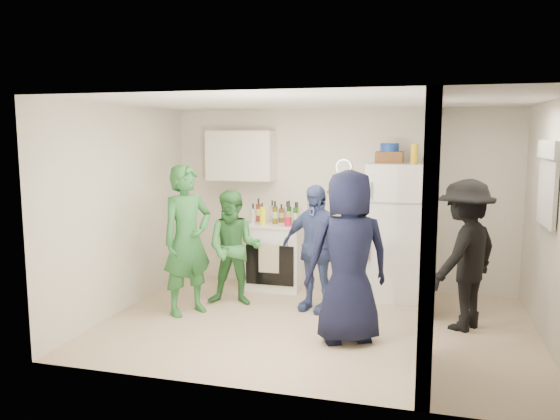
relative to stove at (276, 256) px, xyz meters
The scene contains 37 objects.
floor 1.67m from the stove, 58.49° to the right, with size 4.80×4.80×0.00m, color tan.
wall_back 1.20m from the stove, 21.45° to the left, with size 4.80×4.80×0.00m, color silver.
wall_front 3.28m from the stove, 74.70° to the right, with size 4.80×4.80×0.00m, color silver.
wall_left 2.22m from the stove, 138.71° to the right, with size 3.40×3.40×0.00m, color silver.
wall_right 3.61m from the stove, 22.92° to the right, with size 3.40×3.40×0.00m, color silver.
ceiling 2.60m from the stove, 58.49° to the right, with size 4.80×4.80×0.00m, color white.
partition_pier_back 2.20m from the stove, ahead, with size 0.12×1.20×2.50m, color silver.
partition_pier_front 3.30m from the stove, 50.45° to the right, with size 0.12×1.20×2.50m, color silver.
partition_header 3.07m from the stove, 33.89° to the right, with size 0.12×1.00×0.40m, color silver.
stove is the anchor object (origin of this frame).
upper_cabinet 1.51m from the stove, 165.01° to the left, with size 0.95×0.34×0.70m, color silver.
fridge 1.68m from the stove, ahead, with size 0.73×0.71×1.78m, color white.
wicker_basket 2.07m from the stove, ahead, with size 0.35×0.25×0.15m, color brown.
blue_bowl 2.16m from the stove, ahead, with size 0.24×0.24×0.11m, color navy.
yellow_cup_stack_top 2.35m from the stove, ahead, with size 0.09×0.09×0.25m, color yellow.
wall_clock 1.56m from the stove, 19.21° to the left, with size 0.22×0.22×0.03m, color white.
spice_shelf 1.25m from the stove, 18.44° to the left, with size 0.35×0.08×0.03m, color olive.
nook_window 3.63m from the stove, 19.97° to the right, with size 0.03×0.70×0.80m, color black.
nook_window_frame 3.61m from the stove, 20.06° to the right, with size 0.04×0.76×0.86m, color white.
nook_valance 3.72m from the stove, 20.20° to the right, with size 0.04×0.82×0.18m, color white.
yellow_cup_stack_stove 0.64m from the stove, 118.61° to the right, with size 0.09×0.09×0.25m, color #EFF614.
red_cup 0.60m from the stove, 42.27° to the right, with size 0.09×0.09×0.12m, color red.
person_green_left 1.59m from the stove, 118.37° to the right, with size 0.66×0.43×1.80m, color #2B6C36.
person_green_center 0.96m from the stove, 109.64° to the right, with size 0.71×0.55×1.46m, color #3B863B.
person_denim 1.14m from the stove, 48.93° to the right, with size 0.91×0.38×1.56m, color #3B4481.
person_navy 2.20m from the stove, 54.19° to the right, with size 0.88×0.57×1.80m, color black.
person_nook 2.68m from the stove, 22.71° to the right, with size 1.08×0.62×1.67m, color black.
bottle_a 0.70m from the stove, 159.94° to the left, with size 0.07×0.07×0.33m, color maroon.
bottle_b 0.64m from the stove, 157.17° to the right, with size 0.06×0.06×0.29m, color #21511B.
bottle_c 0.64m from the stove, 123.47° to the left, with size 0.07×0.07×0.30m, color #A7ABB5.
bottle_d 0.63m from the stove, 85.52° to the right, with size 0.07×0.07×0.32m, color brown.
bottle_e 0.64m from the stove, 56.33° to the left, with size 0.07×0.07×0.29m, color silver.
bottle_f 0.65m from the stove, ahead, with size 0.07×0.07×0.32m, color #173814.
bottle_g 0.68m from the stove, 26.03° to the left, with size 0.06×0.06×0.29m, color #AAA937.
bottle_h 0.68m from the stove, 157.11° to the right, with size 0.07×0.07×0.28m, color silver.
bottle_i 0.60m from the stove, 61.04° to the left, with size 0.08×0.08×0.26m, color brown.
bottle_j 0.70m from the stove, 20.95° to the right, with size 0.07×0.07×0.32m, color #1F4E1A.
Camera 1 is at (1.17, -5.85, 2.15)m, focal length 35.00 mm.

